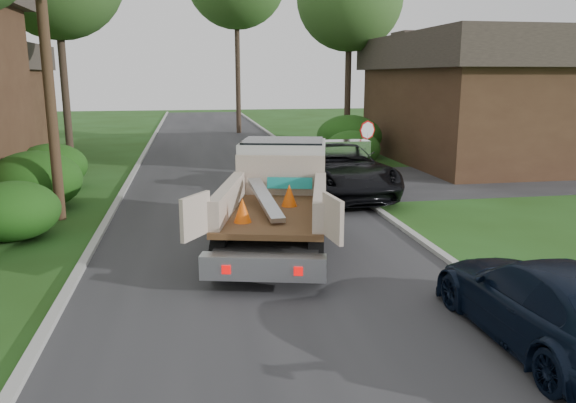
{
  "coord_description": "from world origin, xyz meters",
  "views": [
    {
      "loc": [
        -1.63,
        -12.08,
        4.17
      ],
      "look_at": [
        0.65,
        0.95,
        1.2
      ],
      "focal_mm": 35.0,
      "sensor_mm": 36.0,
      "label": 1
    }
  ],
  "objects_px": {
    "utility_pole": "(45,39)",
    "house_right": "(488,97)",
    "navy_suv": "(548,303)",
    "black_pickup": "(336,169)",
    "flatbed_truck": "(280,188)",
    "stop_sign": "(367,138)"
  },
  "relations": [
    {
      "from": "utility_pole",
      "to": "navy_suv",
      "type": "relative_size",
      "value": 2.09
    },
    {
      "from": "stop_sign",
      "to": "flatbed_truck",
      "type": "height_order",
      "value": "stop_sign"
    },
    {
      "from": "black_pickup",
      "to": "navy_suv",
      "type": "xyz_separation_m",
      "value": [
        0.32,
        -11.83,
        -0.22
      ]
    },
    {
      "from": "house_right",
      "to": "flatbed_truck",
      "type": "distance_m",
      "value": 17.36
    },
    {
      "from": "utility_pole",
      "to": "house_right",
      "type": "height_order",
      "value": "utility_pole"
    },
    {
      "from": "utility_pole",
      "to": "black_pickup",
      "type": "xyz_separation_m",
      "value": [
        8.95,
        2.16,
        -4.25
      ]
    },
    {
      "from": "stop_sign",
      "to": "utility_pole",
      "type": "xyz_separation_m",
      "value": [
        -10.68,
        -4.02,
        3.4
      ]
    },
    {
      "from": "stop_sign",
      "to": "utility_pole",
      "type": "height_order",
      "value": "utility_pole"
    },
    {
      "from": "navy_suv",
      "to": "house_right",
      "type": "bearing_deg",
      "value": -116.28
    },
    {
      "from": "navy_suv",
      "to": "stop_sign",
      "type": "bearing_deg",
      "value": -95.93
    },
    {
      "from": "utility_pole",
      "to": "house_right",
      "type": "bearing_deg",
      "value": 26.01
    },
    {
      "from": "utility_pole",
      "to": "navy_suv",
      "type": "xyz_separation_m",
      "value": [
        9.27,
        -9.67,
        -4.48
      ]
    },
    {
      "from": "flatbed_truck",
      "to": "black_pickup",
      "type": "height_order",
      "value": "flatbed_truck"
    },
    {
      "from": "stop_sign",
      "to": "black_pickup",
      "type": "height_order",
      "value": "stop_sign"
    },
    {
      "from": "utility_pole",
      "to": "flatbed_truck",
      "type": "distance_m",
      "value": 7.8
    },
    {
      "from": "navy_suv",
      "to": "black_pickup",
      "type": "bearing_deg",
      "value": -88.5
    },
    {
      "from": "flatbed_truck",
      "to": "house_right",
      "type": "bearing_deg",
      "value": 57.81
    },
    {
      "from": "stop_sign",
      "to": "flatbed_truck",
      "type": "relative_size",
      "value": 0.36
    },
    {
      "from": "house_right",
      "to": "navy_suv",
      "type": "distance_m",
      "value": 20.98
    },
    {
      "from": "stop_sign",
      "to": "house_right",
      "type": "relative_size",
      "value": 0.19
    },
    {
      "from": "black_pickup",
      "to": "stop_sign",
      "type": "bearing_deg",
      "value": 43.67
    },
    {
      "from": "house_right",
      "to": "stop_sign",
      "type": "bearing_deg",
      "value": -147.34
    }
  ]
}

